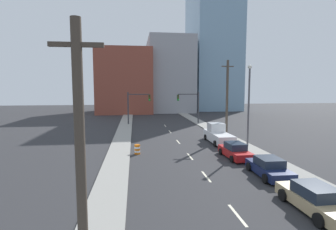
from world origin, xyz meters
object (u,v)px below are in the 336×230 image
at_px(traffic_signal_left, 135,104).
at_px(sedan_red, 235,151).
at_px(utility_pole_right_mid, 227,98).
at_px(sedan_tan, 315,199).
at_px(sedan_navy, 269,168).
at_px(pickup_truck_white, 218,135).
at_px(traffic_barrel, 137,149).
at_px(traffic_signal_right, 192,103).
at_px(street_lamp, 249,100).
at_px(utility_pole_left_near, 80,156).

height_order(traffic_signal_left, sedan_red, traffic_signal_left).
distance_m(traffic_signal_left, utility_pole_right_mid, 18.42).
bearing_deg(sedan_tan, sedan_navy, 84.80).
relative_size(utility_pole_right_mid, sedan_red, 2.23).
xyz_separation_m(sedan_tan, pickup_truck_white, (0.46, 17.74, 0.24)).
height_order(traffic_signal_left, sedan_navy, traffic_signal_left).
height_order(traffic_barrel, sedan_tan, sedan_tan).
distance_m(utility_pole_right_mid, traffic_barrel, 14.63).
height_order(traffic_signal_right, pickup_truck_white, traffic_signal_right).
distance_m(traffic_barrel, sedan_navy, 12.38).
height_order(street_lamp, sedan_navy, street_lamp).
relative_size(utility_pole_left_near, pickup_truck_white, 1.39).
bearing_deg(street_lamp, utility_pole_right_mid, 93.14).
xyz_separation_m(sedan_navy, sedan_red, (-0.54, 5.21, 0.01)).
bearing_deg(utility_pole_right_mid, traffic_signal_left, 130.54).
bearing_deg(utility_pole_left_near, street_lamp, 53.45).
bearing_deg(sedan_red, sedan_tan, -91.53).
bearing_deg(street_lamp, pickup_truck_white, 129.75).
distance_m(sedan_navy, sedan_red, 5.24).
distance_m(traffic_signal_left, pickup_truck_white, 19.77).
xyz_separation_m(traffic_signal_right, traffic_barrel, (-10.21, -21.27, -3.27)).
distance_m(street_lamp, sedan_tan, 15.77).
height_order(utility_pole_left_near, street_lamp, street_lamp).
xyz_separation_m(traffic_signal_left, sedan_red, (9.26, -23.84, -3.10)).
xyz_separation_m(utility_pole_left_near, street_lamp, (13.97, 18.84, 0.75)).
xyz_separation_m(utility_pole_right_mid, sedan_navy, (-2.14, -15.09, -4.52)).
distance_m(utility_pole_right_mid, pickup_truck_white, 5.59).
distance_m(utility_pole_right_mid, sedan_red, 11.19).
distance_m(sedan_red, pickup_truck_white, 6.95).
bearing_deg(utility_pole_left_near, utility_pole_right_mid, 61.08).
height_order(traffic_signal_right, sedan_navy, traffic_signal_right).
bearing_deg(traffic_barrel, utility_pole_right_mid, 31.87).
bearing_deg(traffic_signal_left, utility_pole_right_mid, -49.46).
bearing_deg(pickup_truck_white, sedan_red, -95.60).
bearing_deg(utility_pole_right_mid, pickup_truck_white, -125.36).
xyz_separation_m(sedan_red, pickup_truck_white, (0.59, 6.93, 0.26)).
height_order(street_lamp, sedan_tan, street_lamp).
height_order(traffic_signal_right, sedan_tan, traffic_signal_right).
bearing_deg(traffic_signal_right, pickup_truck_white, -91.83).
bearing_deg(utility_pole_right_mid, sedan_tan, -97.03).
bearing_deg(traffic_signal_left, pickup_truck_white, -59.80).
relative_size(utility_pole_left_near, street_lamp, 0.96).
distance_m(traffic_signal_left, traffic_barrel, 21.53).
distance_m(utility_pole_left_near, pickup_truck_white, 24.87).
bearing_deg(traffic_barrel, sedan_red, -15.76).
xyz_separation_m(traffic_signal_left, sedan_tan, (9.39, -34.65, -3.08)).
distance_m(sedan_tan, sedan_red, 10.82).
height_order(traffic_signal_right, street_lamp, street_lamp).
distance_m(traffic_barrel, sedan_red, 9.44).
bearing_deg(sedan_navy, traffic_signal_left, 109.77).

